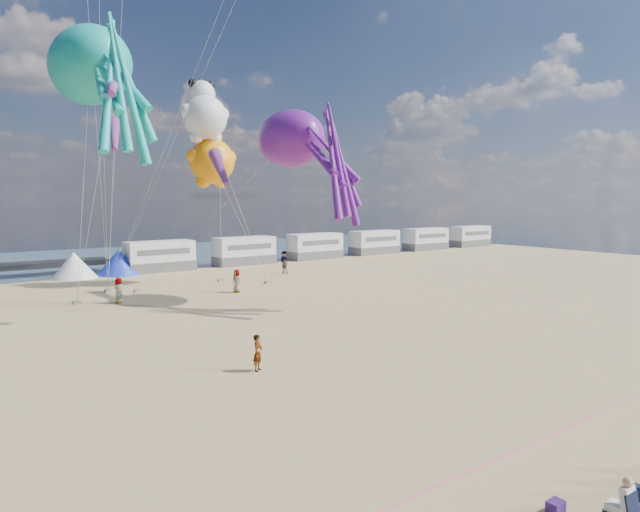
{
  "coord_description": "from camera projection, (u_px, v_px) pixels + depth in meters",
  "views": [
    {
      "loc": [
        -14.64,
        -14.35,
        7.4
      ],
      "look_at": [
        0.49,
        6.0,
        4.74
      ],
      "focal_mm": 32.0,
      "sensor_mm": 36.0,
      "label": 1
    }
  ],
  "objects": [
    {
      "name": "ground",
      "position": [
        407.0,
        399.0,
        20.91
      ],
      "size": [
        120.0,
        120.0,
        0.0
      ],
      "primitive_type": "plane",
      "color": "tan",
      "rests_on": "ground"
    },
    {
      "name": "water",
      "position": [
        60.0,
        261.0,
        64.81
      ],
      "size": [
        120.0,
        120.0,
        0.0
      ],
      "primitive_type": "plane",
      "color": "#3B5C71",
      "rests_on": "ground"
    },
    {
      "name": "motorhome_0",
      "position": [
        160.0,
        256.0,
        56.24
      ],
      "size": [
        6.6,
        2.5,
        3.0
      ],
      "primitive_type": "cube",
      "color": "silver",
      "rests_on": "ground"
    },
    {
      "name": "motorhome_1",
      "position": [
        244.0,
        251.0,
        61.87
      ],
      "size": [
        6.6,
        2.5,
        3.0
      ],
      "primitive_type": "cube",
      "color": "silver",
      "rests_on": "ground"
    },
    {
      "name": "motorhome_2",
      "position": [
        315.0,
        246.0,
        67.51
      ],
      "size": [
        6.6,
        2.5,
        3.0
      ],
      "primitive_type": "cube",
      "color": "silver",
      "rests_on": "ground"
    },
    {
      "name": "motorhome_3",
      "position": [
        375.0,
        242.0,
        73.15
      ],
      "size": [
        6.6,
        2.5,
        3.0
      ],
      "primitive_type": "cube",
      "color": "silver",
      "rests_on": "ground"
    },
    {
      "name": "motorhome_4",
      "position": [
        426.0,
        239.0,
        78.78
      ],
      "size": [
        6.6,
        2.5,
        3.0
      ],
      "primitive_type": "cube",
      "color": "silver",
      "rests_on": "ground"
    },
    {
      "name": "motorhome_5",
      "position": [
        470.0,
        236.0,
        84.42
      ],
      "size": [
        6.6,
        2.5,
        3.0
      ],
      "primitive_type": "cube",
      "color": "silver",
      "rests_on": "ground"
    },
    {
      "name": "tent_white",
      "position": [
        74.0,
        265.0,
        51.52
      ],
      "size": [
        4.0,
        4.0,
        2.4
      ],
      "primitive_type": "cone",
      "color": "white",
      "rests_on": "ground"
    },
    {
      "name": "tent_blue",
      "position": [
        119.0,
        262.0,
        53.9
      ],
      "size": [
        4.0,
        4.0,
        2.4
      ],
      "primitive_type": "cone",
      "color": "#1933CC",
      "rests_on": "ground"
    },
    {
      "name": "cooler_purple",
      "position": [
        556.0,
        507.0,
        13.3
      ],
      "size": [
        0.4,
        0.3,
        0.32
      ],
      "primitive_type": "cube",
      "color": "#3A1B66",
      "rests_on": "ground"
    },
    {
      "name": "rope_line",
      "position": [
        528.0,
        446.0,
        16.92
      ],
      "size": [
        34.0,
        0.03,
        0.03
      ],
      "primitive_type": "cylinder",
      "rotation": [
        0.0,
        1.57,
        0.0
      ],
      "color": "#F2338C",
      "rests_on": "ground"
    },
    {
      "name": "standing_person",
      "position": [
        258.0,
        353.0,
        24.16
      ],
      "size": [
        0.68,
        0.65,
        1.57
      ],
      "primitive_type": "imported",
      "rotation": [
        0.0,
        0.0,
        0.66
      ],
      "color": "tan",
      "rests_on": "ground"
    },
    {
      "name": "beachgoer_0",
      "position": [
        237.0,
        281.0,
        43.94
      ],
      "size": [
        0.49,
        0.69,
        1.78
      ],
      "primitive_type": "imported",
      "rotation": [
        0.0,
        0.0,
        4.81
      ],
      "color": "#7F6659",
      "rests_on": "ground"
    },
    {
      "name": "beachgoer_1",
      "position": [
        285.0,
        265.0,
        54.67
      ],
      "size": [
        0.87,
        0.9,
        1.56
      ],
      "primitive_type": "imported",
      "rotation": [
        0.0,
        0.0,
        2.26
      ],
      "color": "#7F6659",
      "rests_on": "ground"
    },
    {
      "name": "beachgoer_2",
      "position": [
        284.0,
        259.0,
        59.49
      ],
      "size": [
        0.99,
        0.88,
        1.69
      ],
      "primitive_type": "imported",
      "rotation": [
        0.0,
        0.0,
        0.35
      ],
      "color": "#7F6659",
      "rests_on": "ground"
    },
    {
      "name": "beachgoer_6",
      "position": [
        119.0,
        290.0,
        39.54
      ],
      "size": [
        0.77,
        0.76,
        1.79
      ],
      "primitive_type": "imported",
      "rotation": [
        0.0,
        0.0,
        3.92
      ],
      "color": "#7F6659",
      "rests_on": "ground"
    },
    {
      "name": "sandbag_a",
      "position": [
        77.0,
        302.0,
        39.29
      ],
      "size": [
        0.5,
        0.35,
        0.22
      ],
      "primitive_type": "cube",
      "color": "gray",
      "rests_on": "ground"
    },
    {
      "name": "sandbag_b",
      "position": [
        137.0,
        290.0,
        44.23
      ],
      "size": [
        0.5,
        0.35,
        0.22
      ],
      "primitive_type": "cube",
      "color": "gray",
      "rests_on": "ground"
    },
    {
      "name": "sandbag_c",
      "position": [
        268.0,
        282.0,
        48.51
      ],
      "size": [
        0.5,
        0.35,
        0.22
      ],
      "primitive_type": "cube",
      "color": "gray",
      "rests_on": "ground"
    },
    {
      "name": "sandbag_d",
      "position": [
        221.0,
        280.0,
        49.7
      ],
      "size": [
        0.5,
        0.35,
        0.22
      ],
      "primitive_type": "cube",
      "color": "gray",
      "rests_on": "ground"
    },
    {
      "name": "sandbag_e",
      "position": [
        108.0,
        291.0,
        44.1
      ],
      "size": [
        0.5,
        0.35,
        0.22
      ],
      "primitive_type": "cube",
      "color": "gray",
      "rests_on": "ground"
    },
    {
      "name": "kite_octopus_teal",
      "position": [
        90.0,
        66.0,
        36.48
      ],
      "size": [
        6.23,
        10.7,
        11.47
      ],
      "primitive_type": null,
      "rotation": [
        0.0,
        0.0,
        0.2
      ],
      "color": "#17A79F"
    },
    {
      "name": "kite_octopus_purple",
      "position": [
        291.0,
        139.0,
        39.88
      ],
      "size": [
        6.43,
        9.79,
        10.34
      ],
      "primitive_type": null,
      "rotation": [
        0.0,
        0.0,
        0.31
      ],
      "color": "#66188B"
    },
    {
      "name": "kite_panda",
      "position": [
        205.0,
        117.0,
        46.63
      ],
      "size": [
        5.56,
        5.41,
        6.19
      ],
      "primitive_type": null,
      "rotation": [
        0.0,
        0.0,
        0.36
      ],
      "color": "silver"
    },
    {
      "name": "kite_teddy_orange",
      "position": [
        212.0,
        161.0,
        47.88
      ],
      "size": [
        5.98,
        5.84,
        6.49
      ],
      "primitive_type": null,
      "rotation": [
        0.0,
        0.0,
        0.43
      ],
      "color": "orange"
    },
    {
      "name": "windsock_left",
      "position": [
        113.0,
        81.0,
        32.8
      ],
      "size": [
        3.53,
        7.7,
        7.76
      ],
      "primitive_type": null,
      "rotation": [
        0.0,
        0.0,
        -0.33
      ],
      "color": "red"
    },
    {
      "name": "windsock_mid",
      "position": [
        220.0,
        168.0,
        41.47
      ],
      "size": [
        2.7,
        5.72,
        5.69
      ],
      "primitive_type": null,
      "rotation": [
        0.0,
        0.0,
        -0.31
      ],
      "color": "red"
    },
    {
      "name": "windsock_right",
      "position": [
        114.0,
        134.0,
        37.59
      ],
      "size": [
        2.36,
        5.17,
        5.13
      ],
      "primitive_type": null,
      "rotation": [
        0.0,
        0.0,
        -0.3
      ],
      "color": "red"
    }
  ]
}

